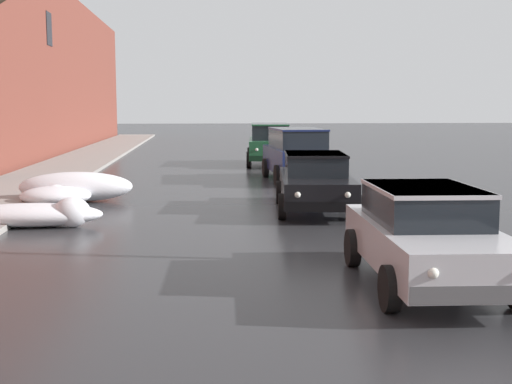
{
  "coord_description": "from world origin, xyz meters",
  "views": [
    {
      "loc": [
        -1.25,
        -1.33,
        2.57
      ],
      "look_at": [
        -0.37,
        9.36,
        1.19
      ],
      "focal_mm": 46.93,
      "sensor_mm": 36.0,
      "label": 1
    }
  ],
  "objects_px": {
    "sedan_black_parked_kerbside_close": "(315,180)",
    "suv_green_parked_far_down_block": "(270,142)",
    "sedan_silver_approaching_near_lane": "(426,233)",
    "suv_darkblue_parked_kerbside_mid": "(297,152)"
  },
  "relations": [
    {
      "from": "sedan_black_parked_kerbside_close",
      "to": "suv_green_parked_far_down_block",
      "type": "relative_size",
      "value": 0.92
    },
    {
      "from": "sedan_silver_approaching_near_lane",
      "to": "suv_green_parked_far_down_block",
      "type": "distance_m",
      "value": 20.09
    },
    {
      "from": "sedan_silver_approaching_near_lane",
      "to": "suv_darkblue_parked_kerbside_mid",
      "type": "bearing_deg",
      "value": 89.62
    },
    {
      "from": "suv_darkblue_parked_kerbside_mid",
      "to": "suv_green_parked_far_down_block",
      "type": "height_order",
      "value": "same"
    },
    {
      "from": "sedan_silver_approaching_near_lane",
      "to": "suv_green_parked_far_down_block",
      "type": "bearing_deg",
      "value": 90.59
    },
    {
      "from": "sedan_black_parked_kerbside_close",
      "to": "suv_darkblue_parked_kerbside_mid",
      "type": "xyz_separation_m",
      "value": [
        0.51,
        6.66,
        0.23
      ]
    },
    {
      "from": "sedan_black_parked_kerbside_close",
      "to": "suv_darkblue_parked_kerbside_mid",
      "type": "relative_size",
      "value": 0.98
    },
    {
      "from": "suv_darkblue_parked_kerbside_mid",
      "to": "suv_green_parked_far_down_block",
      "type": "bearing_deg",
      "value": 92.65
    },
    {
      "from": "sedan_black_parked_kerbside_close",
      "to": "suv_darkblue_parked_kerbside_mid",
      "type": "bearing_deg",
      "value": 85.66
    },
    {
      "from": "sedan_black_parked_kerbside_close",
      "to": "suv_green_parked_far_down_block",
      "type": "height_order",
      "value": "suv_green_parked_far_down_block"
    }
  ]
}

